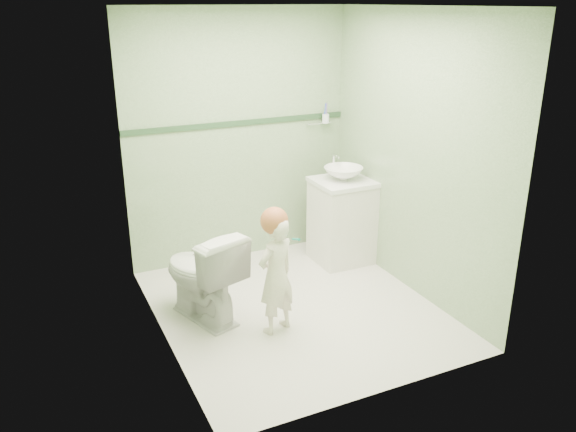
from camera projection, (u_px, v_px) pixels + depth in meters
ground at (296, 308)px, 4.92m from camera, size 2.50×2.50×0.00m
room_shell at (296, 171)px, 4.50m from camera, size 2.50×2.54×2.40m
trim_stripe at (239, 123)px, 5.50m from camera, size 2.20×0.02×0.05m
vanity at (342, 222)px, 5.71m from camera, size 0.52×0.50×0.80m
counter at (343, 182)px, 5.57m from camera, size 0.54×0.52×0.04m
basin at (343, 173)px, 5.54m from camera, size 0.37×0.37×0.13m
faucet at (334, 161)px, 5.67m from camera, size 0.03×0.13×0.18m
cup_holder at (325, 119)px, 5.82m from camera, size 0.26×0.07×0.21m
toilet at (202, 274)px, 4.65m from camera, size 0.65×0.86×0.77m
toddler at (276, 275)px, 4.44m from camera, size 0.40×0.33×0.94m
hair_cap at (274, 221)px, 4.31m from camera, size 0.21×0.21×0.21m
teal_toothbrush at (295, 239)px, 4.30m from camera, size 0.10×0.14×0.08m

